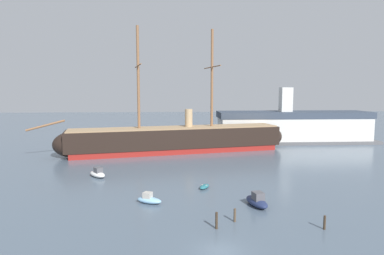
{
  "coord_description": "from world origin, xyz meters",
  "views": [
    {
      "loc": [
        -4.41,
        -30.1,
        15.36
      ],
      "look_at": [
        -0.82,
        33.84,
        8.07
      ],
      "focal_mm": 31.24,
      "sensor_mm": 36.0,
      "label": 1
    }
  ],
  "objects_px": {
    "motorboat_mid_left": "(98,174)",
    "mooring_piling_left_pair": "(217,221)",
    "motorboat_foreground_right": "(257,201)",
    "dockside_warehouse_right": "(293,127)",
    "tall_ship": "(177,139)",
    "sailboat_far_left": "(85,149)",
    "motorboat_foreground_left": "(149,199)",
    "motorboat_distant_centre": "(202,142)",
    "dinghy_near_centre": "(204,187)",
    "mooring_piling_nearest": "(235,215)",
    "mooring_piling_right_pair": "(325,223)"
  },
  "relations": [
    {
      "from": "motorboat_mid_left",
      "to": "mooring_piling_left_pair",
      "type": "distance_m",
      "value": 29.36
    },
    {
      "from": "mooring_piling_nearest",
      "to": "motorboat_foreground_left",
      "type": "bearing_deg",
      "value": 146.17
    },
    {
      "from": "dinghy_near_centre",
      "to": "motorboat_mid_left",
      "type": "xyz_separation_m",
      "value": [
        -18.18,
        7.89,
        0.32
      ]
    },
    {
      "from": "motorboat_mid_left",
      "to": "mooring_piling_right_pair",
      "type": "xyz_separation_m",
      "value": [
        30.0,
        -23.92,
        0.16
      ]
    },
    {
      "from": "mooring_piling_left_pair",
      "to": "dockside_warehouse_right",
      "type": "distance_m",
      "value": 67.49
    },
    {
      "from": "tall_ship",
      "to": "motorboat_foreground_right",
      "type": "height_order",
      "value": "tall_ship"
    },
    {
      "from": "tall_ship",
      "to": "motorboat_foreground_left",
      "type": "distance_m",
      "value": 37.55
    },
    {
      "from": "tall_ship",
      "to": "dinghy_near_centre",
      "type": "distance_m",
      "value": 31.25
    },
    {
      "from": "dockside_warehouse_right",
      "to": "motorboat_mid_left",
      "type": "bearing_deg",
      "value": -142.54
    },
    {
      "from": "sailboat_far_left",
      "to": "dockside_warehouse_right",
      "type": "height_order",
      "value": "dockside_warehouse_right"
    },
    {
      "from": "motorboat_foreground_left",
      "to": "motorboat_foreground_right",
      "type": "distance_m",
      "value": 14.49
    },
    {
      "from": "motorboat_foreground_left",
      "to": "dinghy_near_centre",
      "type": "relative_size",
      "value": 1.39
    },
    {
      "from": "dockside_warehouse_right",
      "to": "motorboat_foreground_right",
      "type": "bearing_deg",
      "value": -114.26
    },
    {
      "from": "motorboat_distant_centre",
      "to": "mooring_piling_left_pair",
      "type": "relative_size",
      "value": 2.21
    },
    {
      "from": "motorboat_mid_left",
      "to": "motorboat_distant_centre",
      "type": "relative_size",
      "value": 1.04
    },
    {
      "from": "mooring_piling_right_pair",
      "to": "dinghy_near_centre",
      "type": "bearing_deg",
      "value": 126.4
    },
    {
      "from": "mooring_piling_right_pair",
      "to": "motorboat_foreground_left",
      "type": "bearing_deg",
      "value": 154.16
    },
    {
      "from": "mooring_piling_nearest",
      "to": "mooring_piling_left_pair",
      "type": "height_order",
      "value": "mooring_piling_left_pair"
    },
    {
      "from": "motorboat_foreground_left",
      "to": "mooring_piling_left_pair",
      "type": "bearing_deg",
      "value": -47.64
    },
    {
      "from": "motorboat_mid_left",
      "to": "mooring_piling_right_pair",
      "type": "bearing_deg",
      "value": -38.57
    },
    {
      "from": "mooring_piling_nearest",
      "to": "dockside_warehouse_right",
      "type": "distance_m",
      "value": 64.8
    },
    {
      "from": "mooring_piling_nearest",
      "to": "dinghy_near_centre",
      "type": "bearing_deg",
      "value": 99.82
    },
    {
      "from": "motorboat_foreground_left",
      "to": "sailboat_far_left",
      "type": "distance_m",
      "value": 43.88
    },
    {
      "from": "motorboat_foreground_left",
      "to": "dinghy_near_centre",
      "type": "xyz_separation_m",
      "value": [
        8.14,
        6.37,
        -0.22
      ]
    },
    {
      "from": "motorboat_mid_left",
      "to": "dockside_warehouse_right",
      "type": "height_order",
      "value": "dockside_warehouse_right"
    },
    {
      "from": "sailboat_far_left",
      "to": "mooring_piling_nearest",
      "type": "height_order",
      "value": "sailboat_far_left"
    },
    {
      "from": "sailboat_far_left",
      "to": "mooring_piling_right_pair",
      "type": "height_order",
      "value": "sailboat_far_left"
    },
    {
      "from": "mooring_piling_nearest",
      "to": "mooring_piling_left_pair",
      "type": "distance_m",
      "value": 3.02
    },
    {
      "from": "tall_ship",
      "to": "motorboat_foreground_left",
      "type": "relative_size",
      "value": 15.91
    },
    {
      "from": "motorboat_foreground_right",
      "to": "mooring_piling_left_pair",
      "type": "height_order",
      "value": "motorboat_foreground_right"
    },
    {
      "from": "motorboat_foreground_left",
      "to": "motorboat_distant_centre",
      "type": "relative_size",
      "value": 0.93
    },
    {
      "from": "dinghy_near_centre",
      "to": "mooring_piling_left_pair",
      "type": "bearing_deg",
      "value": -90.26
    },
    {
      "from": "dinghy_near_centre",
      "to": "motorboat_mid_left",
      "type": "bearing_deg",
      "value": 156.54
    },
    {
      "from": "mooring_piling_nearest",
      "to": "mooring_piling_left_pair",
      "type": "relative_size",
      "value": 0.84
    },
    {
      "from": "motorboat_foreground_left",
      "to": "motorboat_foreground_right",
      "type": "xyz_separation_m",
      "value": [
        14.37,
        -1.89,
        0.16
      ]
    },
    {
      "from": "dockside_warehouse_right",
      "to": "dinghy_near_centre",
      "type": "bearing_deg",
      "value": -123.9
    },
    {
      "from": "mooring_piling_left_pair",
      "to": "dockside_warehouse_right",
      "type": "bearing_deg",
      "value": 63.28
    },
    {
      "from": "motorboat_foreground_left",
      "to": "mooring_piling_nearest",
      "type": "height_order",
      "value": "mooring_piling_nearest"
    },
    {
      "from": "dinghy_near_centre",
      "to": "sailboat_far_left",
      "type": "bearing_deg",
      "value": 128.95
    },
    {
      "from": "motorboat_foreground_right",
      "to": "mooring_piling_right_pair",
      "type": "distance_m",
      "value": 9.57
    },
    {
      "from": "sailboat_far_left",
      "to": "motorboat_distant_centre",
      "type": "xyz_separation_m",
      "value": [
        30.09,
        8.83,
        0.09
      ]
    },
    {
      "from": "motorboat_foreground_right",
      "to": "dockside_warehouse_right",
      "type": "xyz_separation_m",
      "value": [
        24.0,
        53.25,
        3.84
      ]
    },
    {
      "from": "dockside_warehouse_right",
      "to": "motorboat_foreground_left",
      "type": "bearing_deg",
      "value": -126.76
    },
    {
      "from": "motorboat_mid_left",
      "to": "mooring_piling_left_pair",
      "type": "bearing_deg",
      "value": -51.91
    },
    {
      "from": "sailboat_far_left",
      "to": "mooring_piling_left_pair",
      "type": "relative_size",
      "value": 3.02
    },
    {
      "from": "mooring_piling_left_pair",
      "to": "tall_ship",
      "type": "bearing_deg",
      "value": 94.9
    },
    {
      "from": "motorboat_foreground_right",
      "to": "mooring_piling_left_pair",
      "type": "relative_size",
      "value": 2.65
    },
    {
      "from": "sailboat_far_left",
      "to": "mooring_piling_right_pair",
      "type": "bearing_deg",
      "value": -51.86
    },
    {
      "from": "dinghy_near_centre",
      "to": "sailboat_far_left",
      "type": "distance_m",
      "value": 42.81
    },
    {
      "from": "motorboat_foreground_right",
      "to": "dockside_warehouse_right",
      "type": "height_order",
      "value": "dockside_warehouse_right"
    }
  ]
}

